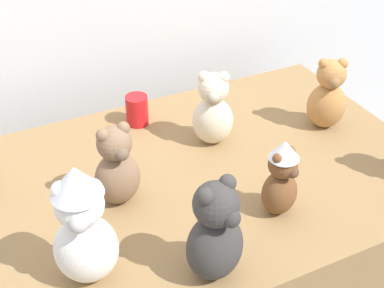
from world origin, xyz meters
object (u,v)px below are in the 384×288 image
at_px(teddy_bear_mocha, 117,167).
at_px(teddy_bear_caramel, 328,96).
at_px(teddy_bear_cream, 213,111).
at_px(teddy_bear_charcoal, 215,234).
at_px(teddy_bear_snow, 83,227).
at_px(teddy_bear_chestnut, 281,179).
at_px(display_table, 192,253).
at_px(party_cup_red, 137,110).

distance_m(teddy_bear_mocha, teddy_bear_caramel, 0.79).
distance_m(teddy_bear_cream, teddy_bear_charcoal, 0.58).
bearing_deg(teddy_bear_snow, teddy_bear_caramel, 37.46).
bearing_deg(teddy_bear_chestnut, display_table, 102.64).
relative_size(teddy_bear_chestnut, teddy_bear_caramel, 0.93).
relative_size(teddy_bear_cream, teddy_bear_mocha, 1.01).
relative_size(teddy_bear_cream, party_cup_red, 2.43).
relative_size(teddy_bear_caramel, party_cup_red, 2.41).
relative_size(teddy_bear_charcoal, party_cup_red, 2.70).
relative_size(teddy_bear_snow, party_cup_red, 3.16).
bearing_deg(teddy_bear_cream, teddy_bear_charcoal, -88.56).
bearing_deg(teddy_bear_charcoal, teddy_bear_caramel, 16.56).
relative_size(teddy_bear_charcoal, teddy_bear_caramel, 1.12).
height_order(teddy_bear_chestnut, party_cup_red, teddy_bear_chestnut).
relative_size(teddy_bear_mocha, party_cup_red, 2.40).
distance_m(teddy_bear_charcoal, teddy_bear_snow, 0.31).
xyz_separation_m(teddy_bear_charcoal, teddy_bear_mocha, (-0.12, 0.37, -0.02)).
xyz_separation_m(teddy_bear_mocha, teddy_bear_snow, (-0.16, -0.24, 0.05)).
bearing_deg(teddy_bear_snow, teddy_bear_cream, 55.11).
distance_m(teddy_bear_mocha, party_cup_red, 0.43).
distance_m(teddy_bear_cream, teddy_bear_caramel, 0.41).
relative_size(teddy_bear_mocha, teddy_bear_caramel, 1.00).
relative_size(teddy_bear_chestnut, teddy_bear_mocha, 0.93).
bearing_deg(display_table, teddy_bear_mocha, -176.74).
bearing_deg(teddy_bear_caramel, teddy_bear_charcoal, -122.34).
xyz_separation_m(teddy_bear_chestnut, teddy_bear_snow, (-0.56, 0.00, 0.05)).
bearing_deg(teddy_bear_charcoal, display_table, 55.84).
bearing_deg(teddy_bear_snow, display_table, 51.73).
bearing_deg(display_table, teddy_bear_chestnut, -59.77).
bearing_deg(teddy_bear_caramel, teddy_bear_snow, -137.46).
bearing_deg(display_table, teddy_bear_snow, -147.98).
xyz_separation_m(teddy_bear_chestnut, teddy_bear_charcoal, (-0.27, -0.13, 0.02)).
bearing_deg(teddy_bear_caramel, teddy_bear_cream, -167.27).
bearing_deg(teddy_bear_mocha, teddy_bear_chestnut, -39.25).
height_order(display_table, teddy_bear_charcoal, teddy_bear_charcoal).
bearing_deg(teddy_bear_snow, teddy_bear_mocha, 75.45).
height_order(teddy_bear_cream, teddy_bear_snow, teddy_bear_snow).
height_order(teddy_bear_mocha, teddy_bear_snow, teddy_bear_snow).
distance_m(display_table, teddy_bear_caramel, 0.73).
distance_m(display_table, teddy_bear_mocha, 0.53).
relative_size(teddy_bear_caramel, teddy_bear_snow, 0.76).
bearing_deg(teddy_bear_caramel, party_cup_red, 177.46).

